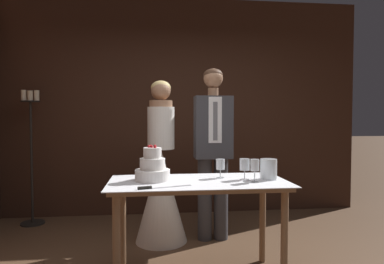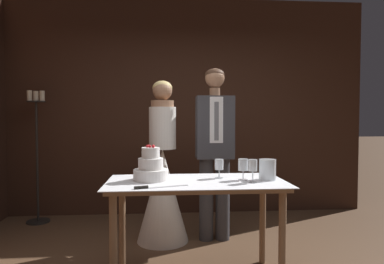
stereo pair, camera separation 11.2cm
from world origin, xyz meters
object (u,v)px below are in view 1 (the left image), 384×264
Objects in this scene: wine_glass_far at (220,165)px; hurricane_candle at (268,170)px; wine_glass_middle at (255,166)px; candle_stand at (31,156)px; tiered_cake at (152,168)px; bride at (161,183)px; cake_knife at (154,187)px; cake_table at (198,194)px; wine_glass_near at (245,166)px; groom at (213,145)px.

wine_glass_far is 0.95× the size of hurricane_candle.
candle_stand is (-2.26, 1.75, -0.09)m from wine_glass_middle.
tiered_cake is 0.17× the size of bride.
hurricane_candle is (0.93, 0.26, 0.07)m from cake_knife.
candle_stand is at bearing 145.66° from hurricane_candle.
cake_table is at bearing -152.47° from wine_glass_far.
wine_glass_near is 0.88m from groom.
tiered_cake is at bearing 176.30° from wine_glass_near.
wine_glass_middle is at bearing -143.39° from hurricane_candle.
wine_glass_far is 0.09× the size of groom.
cake_table is 0.78× the size of groom.
cake_knife is 2.35× the size of hurricane_candle.
bride reaches higher than candle_stand.
hurricane_candle reaches higher than cake_knife.
wine_glass_far is (0.56, 0.05, 0.01)m from tiered_cake.
wine_glass_near is 0.13m from wine_glass_middle.
wine_glass_far is 0.78m from groom.
groom is at bearing 98.90° from wine_glass_middle.
tiered_cake is at bearing -174.96° from wine_glass_far.
cake_knife is (-0.35, -0.26, 0.11)m from cake_table.
tiered_cake is 0.16× the size of groom.
candle_stand is at bearing 153.74° from bride.
bride is (-0.85, 0.88, -0.26)m from hurricane_candle.
wine_glass_middle is (0.78, 0.14, 0.12)m from cake_knife.
hurricane_candle is at bearing -1.46° from cake_knife.
candle_stand is at bearing 132.67° from tiered_cake.
wine_glass_middle is 1.00m from groom.
cake_table is 0.87× the size of candle_stand.
wine_glass_near is at bearing 112.38° from wine_glass_middle.
groom is (0.27, 0.88, 0.32)m from cake_table.
candle_stand is at bearing 142.81° from wine_glass_far.
hurricane_candle is 0.09× the size of groom.
wine_glass_near is at bearing 177.79° from hurricane_candle.
groom is (-0.30, 0.88, 0.13)m from hurricane_candle.
hurricane_candle is at bearing -2.21° from wine_glass_near.
cake_table is 0.31m from wine_glass_far.
hurricane_candle is at bearing -15.56° from wine_glass_far.
wine_glass_near is 0.20m from hurricane_candle.
wine_glass_far is at bearing -37.19° from candle_stand.
bride is at bearing -26.26° from candle_stand.
cake_knife is (0.01, -0.31, -0.09)m from tiered_cake.
hurricane_candle is 1.25m from bride.
candle_stand is at bearing 143.45° from wine_glass_near.
wine_glass_far is 0.95m from bride.
bride is 1.74m from candle_stand.
hurricane_candle is at bearing -0.13° from cake_table.
hurricane_candle is at bearing 36.61° from wine_glass_middle.
cake_table is 4.96× the size of tiered_cake.
wine_glass_middle is 2.86m from candle_stand.
cake_knife is 0.80m from wine_glass_middle.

